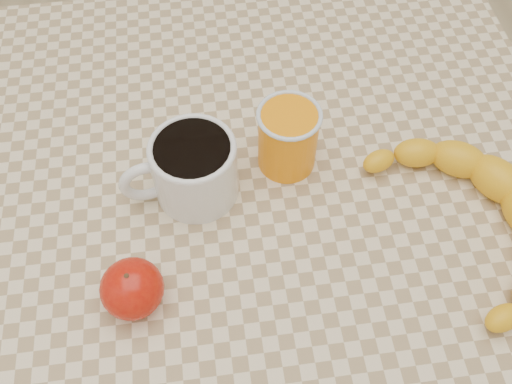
{
  "coord_description": "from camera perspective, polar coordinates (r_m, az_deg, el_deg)",
  "views": [
    {
      "loc": [
        -0.05,
        -0.36,
        1.31
      ],
      "look_at": [
        0.0,
        0.0,
        0.77
      ],
      "focal_mm": 40.0,
      "sensor_mm": 36.0,
      "label": 1
    }
  ],
  "objects": [
    {
      "name": "ground",
      "position": [
        1.36,
        0.0,
        -18.26
      ],
      "size": [
        3.0,
        3.0,
        0.0
      ],
      "primitive_type": "plane",
      "color": "tan",
      "rests_on": "ground"
    },
    {
      "name": "table",
      "position": [
        0.74,
        0.0,
        -4.53
      ],
      "size": [
        0.8,
        0.8,
        0.75
      ],
      "color": "beige",
      "rests_on": "ground"
    },
    {
      "name": "banana",
      "position": [
        0.67,
        20.93,
        -2.55
      ],
      "size": [
        0.3,
        0.36,
        0.05
      ],
      "primitive_type": null,
      "rotation": [
        0.0,
        0.0,
        0.17
      ],
      "color": "yellow",
      "rests_on": "table"
    },
    {
      "name": "orange_juice_glass",
      "position": [
        0.67,
        3.21,
        5.45
      ],
      "size": [
        0.08,
        0.08,
        0.09
      ],
      "color": "orange",
      "rests_on": "table"
    },
    {
      "name": "apple",
      "position": [
        0.6,
        -12.29,
        -9.42
      ],
      "size": [
        0.07,
        0.07,
        0.06
      ],
      "color": "#A20C05",
      "rests_on": "table"
    },
    {
      "name": "coffee_mug",
      "position": [
        0.64,
        -6.41,
        2.44
      ],
      "size": [
        0.14,
        0.11,
        0.08
      ],
      "color": "silver",
      "rests_on": "table"
    }
  ]
}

